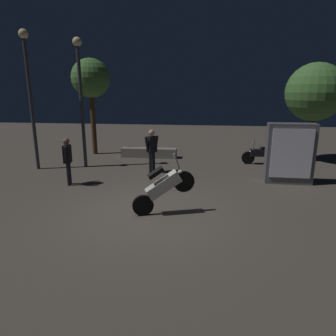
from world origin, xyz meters
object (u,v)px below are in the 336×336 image
object	(u,v)px
motorcycle_black_parked_left	(261,154)
streetlamp_near	(80,88)
person_rider_beside	(152,147)
kiosk_billboard	(290,154)
person_bystander_far	(68,157)
motorcycle_white_foreground	(163,187)
streetlamp_far	(29,84)

from	to	relation	value
motorcycle_black_parked_left	streetlamp_near	size ratio (longest dim) A/B	0.32
person_rider_beside	kiosk_billboard	world-z (taller)	kiosk_billboard
motorcycle_black_parked_left	person_rider_beside	xyz separation A→B (m)	(-4.52, -1.93, 0.58)
motorcycle_black_parked_left	kiosk_billboard	xyz separation A→B (m)	(0.47, -2.69, 0.61)
person_bystander_far	streetlamp_near	distance (m)	3.41
motorcycle_white_foreground	person_bystander_far	xyz separation A→B (m)	(-3.57, 2.10, 0.23)
motorcycle_white_foreground	motorcycle_black_parked_left	distance (m)	6.90
motorcycle_white_foreground	person_rider_beside	distance (m)	4.13
motorcycle_white_foreground	person_bystander_far	bearing A→B (deg)	130.98
motorcycle_white_foreground	kiosk_billboard	world-z (taller)	kiosk_billboard
motorcycle_black_parked_left	motorcycle_white_foreground	bearing A→B (deg)	54.09
kiosk_billboard	motorcycle_black_parked_left	bearing A→B (deg)	-78.89
streetlamp_far	kiosk_billboard	distance (m)	10.09
motorcycle_black_parked_left	person_rider_beside	size ratio (longest dim) A/B	0.97
person_bystander_far	kiosk_billboard	xyz separation A→B (m)	(7.56, 1.14, 0.08)
person_rider_beside	streetlamp_near	xyz separation A→B (m)	(-2.98, 0.60, 2.25)
person_rider_beside	streetlamp_near	world-z (taller)	streetlamp_near
motorcycle_white_foreground	person_rider_beside	xyz separation A→B (m)	(-0.99, 4.00, 0.28)
person_bystander_far	streetlamp_far	size ratio (longest dim) A/B	0.30
motorcycle_black_parked_left	streetlamp_near	world-z (taller)	streetlamp_near
motorcycle_black_parked_left	streetlamp_far	distance (m)	9.96
streetlamp_far	motorcycle_black_parked_left	bearing A→B (deg)	11.68
streetlamp_near	person_rider_beside	bearing A→B (deg)	-11.44
streetlamp_near	kiosk_billboard	distance (m)	8.37
motorcycle_white_foreground	motorcycle_black_parked_left	world-z (taller)	motorcycle_white_foreground
person_bystander_far	streetlamp_near	bearing A→B (deg)	85.42
streetlamp_near	streetlamp_far	world-z (taller)	streetlamp_far
streetlamp_near	kiosk_billboard	world-z (taller)	streetlamp_near
person_bystander_far	motorcycle_white_foreground	bearing A→B (deg)	-44.12
person_bystander_far	kiosk_billboard	world-z (taller)	kiosk_billboard
person_rider_beside	streetlamp_near	bearing A→B (deg)	-149.57
motorcycle_black_parked_left	streetlamp_near	xyz separation A→B (m)	(-7.49, -1.33, 2.83)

